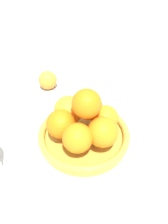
{
  "coord_description": "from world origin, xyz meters",
  "views": [
    {
      "loc": [
        -0.23,
        0.35,
        0.47
      ],
      "look_at": [
        0.0,
        0.0,
        0.11
      ],
      "focal_mm": 35.0,
      "sensor_mm": 36.0,
      "label": 1
    }
  ],
  "objects": [
    {
      "name": "fruit_bowl",
      "position": [
        0.0,
        0.0,
        0.02
      ],
      "size": [
        0.26,
        0.26,
        0.04
      ],
      "color": "gold",
      "rests_on": "ground_plane"
    },
    {
      "name": "ground_plane",
      "position": [
        0.0,
        0.0,
        0.0
      ],
      "size": [
        4.0,
        4.0,
        0.0
      ],
      "primitive_type": "plane",
      "color": "beige"
    },
    {
      "name": "orange_pile",
      "position": [
        0.0,
        0.0,
        0.09
      ],
      "size": [
        0.2,
        0.19,
        0.14
      ],
      "color": "orange",
      "rests_on": "fruit_bowl"
    },
    {
      "name": "stray_orange",
      "position": [
        0.25,
        -0.14,
        0.03
      ],
      "size": [
        0.07,
        0.07,
        0.07
      ],
      "primitive_type": "sphere",
      "color": "orange",
      "rests_on": "ground_plane"
    }
  ]
}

